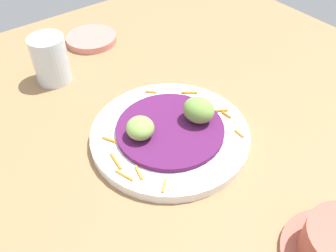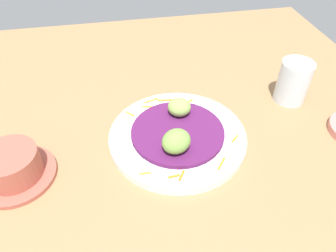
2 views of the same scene
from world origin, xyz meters
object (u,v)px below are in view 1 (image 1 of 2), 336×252
object	(u,v)px
main_plate	(170,135)
side_plate_small	(91,39)
water_glass	(50,59)
guac_scoop_left	(199,110)
guac_scoop_center	(140,128)

from	to	relation	value
main_plate	side_plate_small	world-z (taller)	main_plate
side_plate_small	water_glass	world-z (taller)	water_glass
guac_scoop_left	water_glass	distance (cm)	30.86
main_plate	water_glass	world-z (taller)	water_glass
side_plate_small	guac_scoop_left	bearing A→B (deg)	90.03
side_plate_small	water_glass	bearing A→B (deg)	33.47
guac_scoop_left	side_plate_small	world-z (taller)	guac_scoop_left
main_plate	guac_scoop_left	world-z (taller)	guac_scoop_left
water_glass	side_plate_small	bearing A→B (deg)	-146.53
guac_scoop_center	side_plate_small	distance (cm)	35.35
guac_scoop_left	guac_scoop_center	size ratio (longest dim) A/B	1.14
water_glass	guac_scoop_center	bearing A→B (deg)	97.18
main_plate	guac_scoop_center	xyz separation A→B (cm)	(4.76, -1.32, 3.30)
main_plate	water_glass	size ratio (longest dim) A/B	2.82
guac_scoop_center	guac_scoop_left	bearing A→B (deg)	164.51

